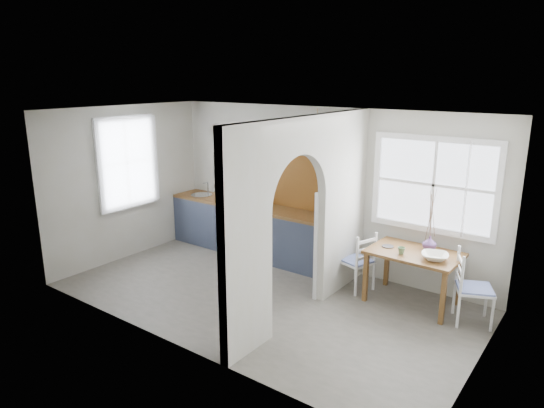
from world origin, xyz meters
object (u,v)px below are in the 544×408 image
Objects in this scene: dining_table at (413,278)px; kettle at (335,216)px; chair_left at (357,260)px; chair_right at (475,288)px; vase at (429,243)px.

kettle is at bearing 177.28° from dining_table.
chair_left is (-0.84, -0.04, 0.07)m from dining_table.
dining_table is at bearing -15.54° from kettle.
chair_right is at bearing 106.87° from chair_left.
dining_table is at bearing -122.48° from vase.
vase is (1.43, 0.10, -0.16)m from kettle.
kettle is 1.44m from vase.
kettle is at bearing 61.40° from chair_right.
dining_table is at bearing 110.92° from chair_left.
vase is at bearing 59.32° from dining_table.
dining_table is 0.53m from vase.
dining_table is 1.45m from kettle.
vase reaches higher than chair_left.
dining_table is 1.26× the size of chair_right.
chair_right is at bearing -3.77° from dining_table.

